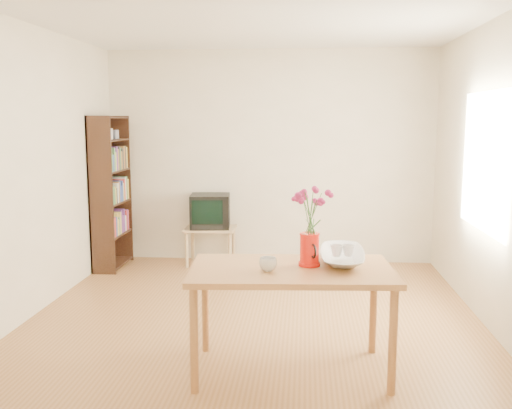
# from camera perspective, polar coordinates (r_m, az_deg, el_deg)

# --- Properties ---
(room) EXTENTS (4.50, 4.50, 4.50)m
(room) POSITION_cam_1_polar(r_m,az_deg,el_deg) (4.80, 0.04, 3.03)
(room) COLOR brown
(room) RESTS_ON ground
(table) EXTENTS (1.44, 0.89, 0.75)m
(table) POSITION_cam_1_polar(r_m,az_deg,el_deg) (3.98, 3.56, -7.48)
(table) COLOR #9E6436
(table) RESTS_ON ground
(tv_stand) EXTENTS (0.60, 0.45, 0.46)m
(tv_stand) POSITION_cam_1_polar(r_m,az_deg,el_deg) (6.96, -4.57, -2.88)
(tv_stand) COLOR tan
(tv_stand) RESTS_ON ground
(bookshelf) EXTENTS (0.28, 0.70, 1.80)m
(bookshelf) POSITION_cam_1_polar(r_m,az_deg,el_deg) (6.96, -14.27, 0.66)
(bookshelf) COLOR black
(bookshelf) RESTS_ON ground
(pitcher) EXTENTS (0.15, 0.23, 0.23)m
(pitcher) POSITION_cam_1_polar(r_m,az_deg,el_deg) (4.00, 5.37, -4.62)
(pitcher) COLOR red
(pitcher) RESTS_ON table
(flowers) EXTENTS (0.27, 0.27, 0.38)m
(flowers) POSITION_cam_1_polar(r_m,az_deg,el_deg) (3.94, 5.43, -0.33)
(flowers) COLOR #CB2F74
(flowers) RESTS_ON pitcher
(mug) EXTENTS (0.17, 0.17, 0.09)m
(mug) POSITION_cam_1_polar(r_m,az_deg,el_deg) (3.86, 1.21, -5.99)
(mug) COLOR white
(mug) RESTS_ON table
(bowl) EXTENTS (0.49, 0.49, 0.45)m
(bowl) POSITION_cam_1_polar(r_m,az_deg,el_deg) (4.11, 8.65, -2.64)
(bowl) COLOR white
(bowl) RESTS_ON table
(teacup_a) EXTENTS (0.11, 0.11, 0.07)m
(teacup_a) POSITION_cam_1_polar(r_m,az_deg,el_deg) (4.12, 8.08, -3.20)
(teacup_a) COLOR white
(teacup_a) RESTS_ON bowl
(teacup_b) EXTENTS (0.09, 0.09, 0.07)m
(teacup_b) POSITION_cam_1_polar(r_m,az_deg,el_deg) (4.14, 9.25, -3.17)
(teacup_b) COLOR white
(teacup_b) RESTS_ON bowl
(television) EXTENTS (0.50, 0.48, 0.40)m
(television) POSITION_cam_1_polar(r_m,az_deg,el_deg) (6.93, -4.58, -0.59)
(television) COLOR black
(television) RESTS_ON tv_stand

